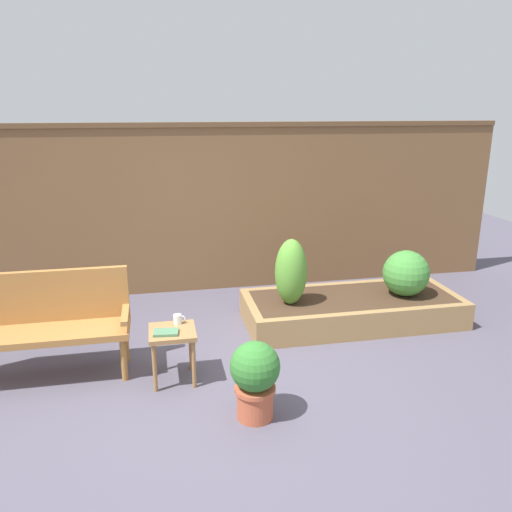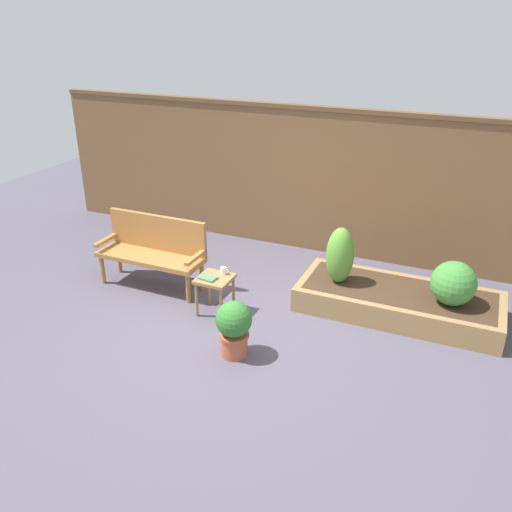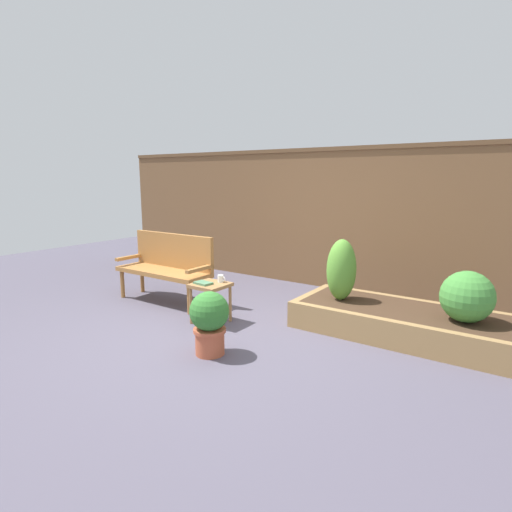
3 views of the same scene
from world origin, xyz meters
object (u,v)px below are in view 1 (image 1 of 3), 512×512
(side_table, at_px, (173,339))
(book_on_table, at_px, (166,332))
(garden_bench, at_px, (46,317))
(cup_on_table, at_px, (178,319))
(potted_boxwood, at_px, (255,376))
(shrub_far_corner, at_px, (406,273))
(shrub_near_bench, at_px, (291,272))

(side_table, bearing_deg, book_on_table, -130.02)
(garden_bench, height_order, cup_on_table, garden_bench)
(potted_boxwood, relative_size, shrub_far_corner, 1.23)
(cup_on_table, relative_size, book_on_table, 0.52)
(potted_boxwood, height_order, shrub_near_bench, shrub_near_bench)
(book_on_table, height_order, shrub_far_corner, shrub_far_corner)
(book_on_table, distance_m, shrub_near_bench, 1.62)
(garden_bench, xyz_separation_m, potted_boxwood, (1.68, -1.06, -0.19))
(book_on_table, xyz_separation_m, shrub_near_bench, (1.34, 0.89, 0.17))
(side_table, height_order, shrub_near_bench, shrub_near_bench)
(cup_on_table, bearing_deg, garden_bench, 168.57)
(side_table, relative_size, potted_boxwood, 0.76)
(potted_boxwood, height_order, shrub_far_corner, shrub_far_corner)
(garden_bench, bearing_deg, book_on_table, -22.16)
(potted_boxwood, bearing_deg, cup_on_table, 122.95)
(side_table, relative_size, cup_on_table, 4.48)
(cup_on_table, relative_size, potted_boxwood, 0.17)
(cup_on_table, xyz_separation_m, book_on_table, (-0.11, -0.19, -0.03))
(book_on_table, bearing_deg, potted_boxwood, -37.87)
(potted_boxwood, bearing_deg, shrub_far_corner, 37.04)
(side_table, xyz_separation_m, shrub_far_corner, (2.62, 0.83, 0.16))
(side_table, distance_m, book_on_table, 0.13)
(book_on_table, bearing_deg, side_table, 56.58)
(side_table, height_order, shrub_far_corner, shrub_far_corner)
(shrub_near_bench, height_order, shrub_far_corner, shrub_near_bench)
(side_table, bearing_deg, shrub_far_corner, 17.56)
(garden_bench, height_order, shrub_near_bench, shrub_near_bench)
(garden_bench, height_order, potted_boxwood, garden_bench)
(side_table, height_order, potted_boxwood, potted_boxwood)
(shrub_near_bench, distance_m, shrub_far_corner, 1.33)
(cup_on_table, relative_size, shrub_near_bench, 0.15)
(garden_bench, relative_size, shrub_far_corner, 2.81)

